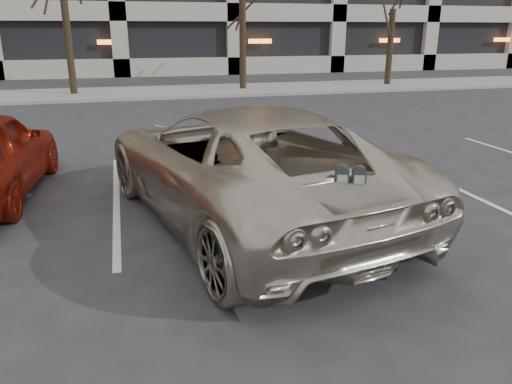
# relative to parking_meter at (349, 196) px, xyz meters

# --- Properties ---
(ground) EXTENTS (140.00, 140.00, 0.00)m
(ground) POSITION_rel_parking_meter_xyz_m (-0.98, 1.09, -0.96)
(ground) COLOR #28282B
(ground) RESTS_ON ground
(sidewalk) EXTENTS (80.00, 4.00, 0.12)m
(sidewalk) POSITION_rel_parking_meter_xyz_m (-0.98, 17.09, -0.90)
(sidewalk) COLOR gray
(sidewalk) RESTS_ON ground
(stall_lines) EXTENTS (16.90, 5.20, 0.00)m
(stall_lines) POSITION_rel_parking_meter_xyz_m (-2.38, 3.39, -0.95)
(stall_lines) COLOR silver
(stall_lines) RESTS_ON ground
(parking_meter) EXTENTS (0.34, 0.23, 1.25)m
(parking_meter) POSITION_rel_parking_meter_xyz_m (0.00, 0.00, 0.00)
(parking_meter) COLOR black
(parking_meter) RESTS_ON ground
(suv_silver) EXTENTS (3.86, 6.25, 1.62)m
(suv_silver) POSITION_rel_parking_meter_xyz_m (-0.60, 2.12, -0.15)
(suv_silver) COLOR beige
(suv_silver) RESTS_ON ground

